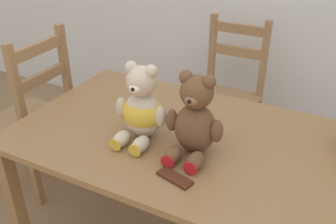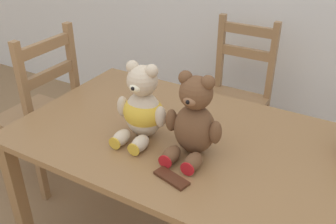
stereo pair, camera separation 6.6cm
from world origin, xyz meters
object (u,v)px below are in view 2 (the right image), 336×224
at_px(chocolate_bar, 171,178).
at_px(teddy_bear_right, 194,121).
at_px(wooden_chair_behind, 234,100).
at_px(teddy_bear_left, 142,108).
at_px(wooden_chair_side, 42,113).

bearing_deg(chocolate_bar, teddy_bear_right, 93.15).
distance_m(wooden_chair_behind, teddy_bear_right, 1.05).
bearing_deg(teddy_bear_left, wooden_chair_behind, -95.75).
bearing_deg(teddy_bear_right, teddy_bear_left, -2.50).
xyz_separation_m(teddy_bear_left, chocolate_bar, (0.25, -0.20, -0.13)).
distance_m(wooden_chair_behind, chocolate_bar, 1.19).
bearing_deg(chocolate_bar, wooden_chair_side, 160.86).
bearing_deg(teddy_bear_right, wooden_chair_behind, -81.28).
xyz_separation_m(wooden_chair_behind, chocolate_bar, (0.18, -1.15, 0.24)).
xyz_separation_m(wooden_chair_behind, teddy_bear_left, (-0.07, -0.95, 0.37)).
bearing_deg(teddy_bear_left, wooden_chair_side, -14.29).
height_order(wooden_chair_side, teddy_bear_left, teddy_bear_left).
xyz_separation_m(wooden_chair_behind, wooden_chair_side, (-0.95, -0.76, 0.00)).
bearing_deg(wooden_chair_behind, wooden_chair_side, 38.66).
distance_m(wooden_chair_behind, wooden_chair_side, 1.21).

